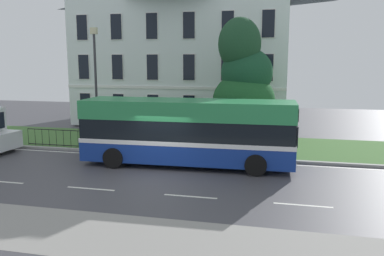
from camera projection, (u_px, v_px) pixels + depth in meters
ground_plane at (162, 172)px, 17.83m from camera, size 60.00×56.00×0.18m
georgian_townhouse at (187, 52)px, 31.95m from camera, size 16.22×9.65×10.96m
iron_verge_railing at (135, 141)px, 21.39m from camera, size 13.13×0.04×0.97m
evergreen_tree at (243, 95)px, 23.31m from camera, size 3.70×3.77×7.91m
single_decker_bus at (188, 131)px, 18.63m from camera, size 10.02×2.83×3.12m
street_lamp_post at (96, 79)px, 22.41m from camera, size 0.36×0.24×6.64m
litter_bin at (133, 136)px, 22.33m from camera, size 0.52×0.52×1.18m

